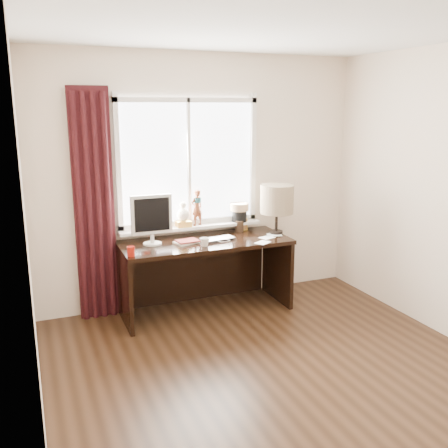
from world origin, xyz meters
name	(u,v)px	position (x,y,z in m)	size (l,w,h in m)	color
floor	(293,388)	(0.00, 0.00, 0.00)	(3.50, 4.00, 0.00)	#3B2415
ceiling	(306,19)	(0.00, 0.00, 2.60)	(3.50, 4.00, 0.00)	white
wall_back	(202,181)	(0.00, 2.00, 1.30)	(3.50, 2.60, 0.00)	beige
wall_left	(28,246)	(-1.75, 0.00, 1.30)	(4.00, 2.60, 0.00)	beige
laptop	(218,239)	(0.02, 1.59, 0.76)	(0.35, 0.22, 0.03)	silver
mug	(205,242)	(-0.17, 1.44, 0.79)	(0.09, 0.08, 0.09)	white
red_cup	(131,251)	(-0.90, 1.38, 0.79)	(0.07, 0.07, 0.09)	maroon
window	(190,182)	(-0.15, 1.95, 1.30)	(1.52, 0.21, 1.40)	white
curtain	(94,208)	(-1.13, 1.91, 1.12)	(0.38, 0.09, 2.25)	black
desk	(202,261)	(-0.10, 1.73, 0.51)	(1.70, 0.70, 0.75)	black
monitor	(152,217)	(-0.62, 1.69, 1.03)	(0.40, 0.18, 0.49)	beige
notebook_stack	(187,242)	(-0.30, 1.60, 0.77)	(0.26, 0.22, 0.03)	beige
brush_holder	(239,226)	(0.37, 1.84, 0.81)	(0.09, 0.09, 0.25)	black
icon_frame	(243,225)	(0.43, 1.87, 0.81)	(0.10, 0.03, 0.13)	gold
table_lamp	(277,200)	(0.70, 1.62, 1.11)	(0.35, 0.35, 0.52)	black
loose_papers	(268,238)	(0.53, 1.47, 0.75)	(0.43, 0.39, 0.00)	white
desk_cables	(221,238)	(0.08, 1.65, 0.75)	(0.34, 0.20, 0.01)	black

